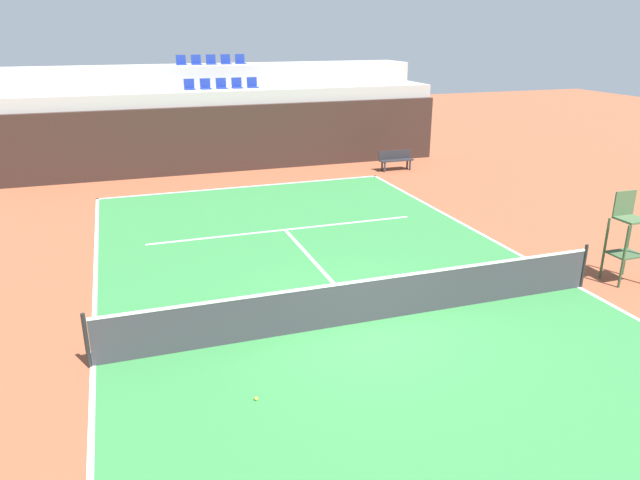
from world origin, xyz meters
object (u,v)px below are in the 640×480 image
at_px(umpire_chair, 627,234).
at_px(player_bench, 396,159).
at_px(tennis_net, 368,300).
at_px(tennis_ball_0, 256,399).

xyz_separation_m(umpire_chair, player_bench, (0.04, 12.67, -0.68)).
height_order(umpire_chair, player_bench, umpire_chair).
height_order(tennis_net, tennis_ball_0, tennis_net).
distance_m(tennis_net, tennis_ball_0, 3.54).
distance_m(tennis_net, player_bench, 14.41).
distance_m(player_bench, tennis_ball_0, 17.61).
bearing_deg(umpire_chair, tennis_ball_0, -167.81).
bearing_deg(tennis_ball_0, umpire_chair, 12.19).
distance_m(umpire_chair, player_bench, 12.69).
xyz_separation_m(tennis_net, tennis_ball_0, (-2.87, -2.01, -0.47)).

